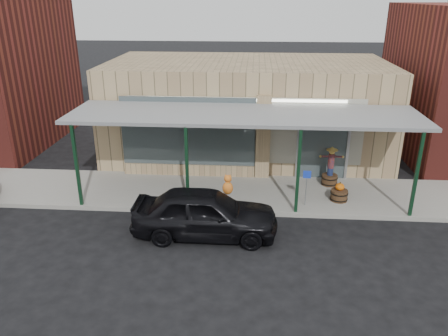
# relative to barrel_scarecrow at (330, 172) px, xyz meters

# --- Properties ---
(ground) EXTENTS (120.00, 120.00, 0.00)m
(ground) POSITION_rel_barrel_scarecrow_xyz_m (-3.24, -4.48, -0.66)
(ground) COLOR black
(ground) RESTS_ON ground
(sidewalk) EXTENTS (40.00, 3.20, 0.15)m
(sidewalk) POSITION_rel_barrel_scarecrow_xyz_m (-3.24, -0.88, -0.59)
(sidewalk) COLOR gray
(sidewalk) RESTS_ON ground
(storefront) EXTENTS (12.00, 6.25, 4.20)m
(storefront) POSITION_rel_barrel_scarecrow_xyz_m (-3.25, 3.68, 1.43)
(storefront) COLOR tan
(storefront) RESTS_ON ground
(awning) EXTENTS (12.00, 3.00, 3.04)m
(awning) POSITION_rel_barrel_scarecrow_xyz_m (-3.24, -0.92, 2.35)
(awning) COLOR gray
(awning) RESTS_ON ground
(block_buildings_near) EXTENTS (61.00, 8.00, 8.00)m
(block_buildings_near) POSITION_rel_barrel_scarecrow_xyz_m (-1.24, 4.72, 3.10)
(block_buildings_near) COLOR maroon
(block_buildings_near) RESTS_ON ground
(barrel_scarecrow) EXTENTS (0.90, 0.75, 1.52)m
(barrel_scarecrow) POSITION_rel_barrel_scarecrow_xyz_m (0.00, 0.00, 0.00)
(barrel_scarecrow) COLOR #4D341E
(barrel_scarecrow) RESTS_ON sidewalk
(barrel_pumpkin) EXTENTS (0.65, 0.65, 0.69)m
(barrel_pumpkin) POSITION_rel_barrel_scarecrow_xyz_m (0.13, -1.36, -0.27)
(barrel_pumpkin) COLOR #4D341E
(barrel_pumpkin) RESTS_ON sidewalk
(handicap_sign) EXTENTS (0.26, 0.04, 1.26)m
(handicap_sign) POSITION_rel_barrel_scarecrow_xyz_m (-1.09, -1.82, 0.30)
(handicap_sign) COLOR gray
(handicap_sign) RESTS_ON sidewalk
(parked_sedan) EXTENTS (4.37, 1.95, 1.64)m
(parked_sedan) POSITION_rel_barrel_scarecrow_xyz_m (-4.30, -3.78, 0.09)
(parked_sedan) COLOR black
(parked_sedan) RESTS_ON ground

